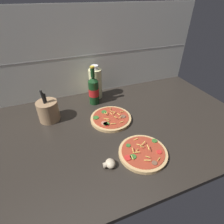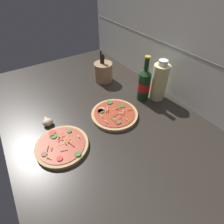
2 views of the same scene
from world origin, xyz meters
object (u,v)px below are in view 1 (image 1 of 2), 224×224
pizza_far (111,118)px  beer_bottle (94,90)px  pizza_near (143,153)px  utensil_crock (48,111)px  oil_bottle (96,83)px  mushroom_left (110,164)px

pizza_far → beer_bottle: 23.82cm
pizza_near → utensil_crock: (-38.10, 43.72, 5.23)cm
utensil_crock → oil_bottle: bearing=25.6°
beer_bottle → utensil_crock: (-29.95, -8.37, -3.51)cm
pizza_far → pizza_near: bearing=-81.5°
pizza_far → utensil_crock: (-33.56, 13.50, 5.19)cm
beer_bottle → mushroom_left: size_ratio=4.90×
utensil_crock → pizza_far: bearing=-21.9°
beer_bottle → oil_bottle: bearing=64.8°
oil_bottle → mushroom_left: 62.58cm
pizza_far → oil_bottle: 31.15cm
mushroom_left → utensil_crock: size_ratio=0.26×
mushroom_left → pizza_near: bearing=3.0°
oil_bottle → beer_bottle: bearing=-115.2°
oil_bottle → mushroom_left: size_ratio=4.41×
pizza_far → mushroom_left: size_ratio=4.57×
pizza_far → beer_bottle: beer_bottle is taller
pizza_near → oil_bottle: 60.77cm
pizza_near → beer_bottle: bearing=98.9°
mushroom_left → utensil_crock: (-21.22, 44.59, 4.46)cm
pizza_far → oil_bottle: (0.02, 29.61, 9.66)cm
beer_bottle → mushroom_left: 54.26cm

